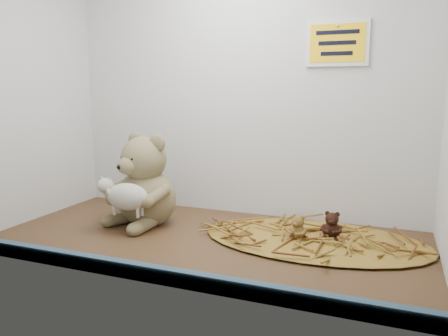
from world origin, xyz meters
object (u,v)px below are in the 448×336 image
at_px(toy_lamb, 128,197).
at_px(mini_teddy_tan, 298,226).
at_px(main_teddy, 146,179).
at_px(mini_teddy_brown, 332,224).

relative_size(toy_lamb, mini_teddy_tan, 2.49).
distance_m(main_teddy, mini_teddy_tan, 0.49).
relative_size(main_teddy, mini_teddy_tan, 4.15).
bearing_deg(toy_lamb, mini_teddy_tan, 12.00).
height_order(toy_lamb, mini_teddy_brown, toy_lamb).
bearing_deg(toy_lamb, mini_teddy_brown, 14.72).
relative_size(toy_lamb, mini_teddy_brown, 2.29).
bearing_deg(main_teddy, mini_teddy_brown, 24.76).
bearing_deg(main_teddy, toy_lamb, -69.88).
distance_m(mini_teddy_tan, mini_teddy_brown, 0.10).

